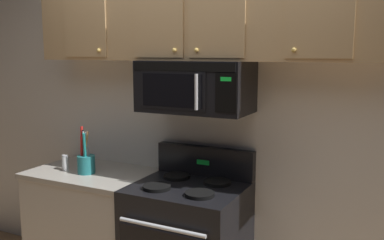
{
  "coord_description": "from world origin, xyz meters",
  "views": [
    {
      "loc": [
        1.29,
        -2.08,
        1.81
      ],
      "look_at": [
        0.0,
        0.49,
        1.35
      ],
      "focal_mm": 39.96,
      "sensor_mm": 36.0,
      "label": 1
    }
  ],
  "objects": [
    {
      "name": "utensil_crock_teal",
      "position": [
        -0.83,
        0.36,
        0.99
      ],
      "size": [
        0.13,
        0.13,
        0.36
      ],
      "color": "teal",
      "rests_on": "counter_segment"
    },
    {
      "name": "back_wall",
      "position": [
        0.0,
        0.79,
        1.35
      ],
      "size": [
        5.2,
        0.1,
        2.7
      ],
      "primitive_type": "cube",
      "color": "silver",
      "rests_on": "ground_plane"
    },
    {
      "name": "over_range_microwave",
      "position": [
        -0.0,
        0.54,
        1.58
      ],
      "size": [
        0.76,
        0.43,
        0.35
      ],
      "color": "black"
    },
    {
      "name": "upper_cabinets",
      "position": [
        -0.0,
        0.57,
        2.02
      ],
      "size": [
        2.5,
        0.36,
        0.55
      ],
      "color": "tan"
    },
    {
      "name": "salt_shaker",
      "position": [
        -1.04,
        0.36,
        0.96
      ],
      "size": [
        0.05,
        0.05,
        0.12
      ],
      "color": "white",
      "rests_on": "counter_segment"
    },
    {
      "name": "counter_segment",
      "position": [
        -0.84,
        0.43,
        0.45
      ],
      "size": [
        0.93,
        0.65,
        0.9
      ],
      "color": "#BCB7AD",
      "rests_on": "ground_plane"
    }
  ]
}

